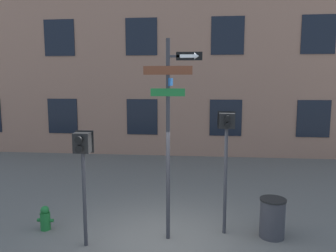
{
  "coord_description": "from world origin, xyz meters",
  "views": [
    {
      "loc": [
        0.81,
        -6.9,
        3.62
      ],
      "look_at": [
        0.1,
        0.23,
        2.63
      ],
      "focal_mm": 35.0,
      "sensor_mm": 36.0,
      "label": 1
    }
  ],
  "objects_px": {
    "pedestrian_signal_left": "(83,156)",
    "fire_hydrant": "(45,218)",
    "pedestrian_signal_right": "(226,139)",
    "trash_bin": "(272,218)",
    "street_sign_pole": "(170,123)"
  },
  "relations": [
    {
      "from": "pedestrian_signal_left",
      "to": "fire_hydrant",
      "type": "bearing_deg",
      "value": 152.1
    },
    {
      "from": "pedestrian_signal_left",
      "to": "fire_hydrant",
      "type": "distance_m",
      "value": 2.25
    },
    {
      "from": "pedestrian_signal_right",
      "to": "pedestrian_signal_left",
      "type": "bearing_deg",
      "value": -163.44
    },
    {
      "from": "fire_hydrant",
      "to": "trash_bin",
      "type": "xyz_separation_m",
      "value": [
        5.44,
        0.16,
        0.18
      ]
    },
    {
      "from": "fire_hydrant",
      "to": "trash_bin",
      "type": "bearing_deg",
      "value": 1.71
    },
    {
      "from": "street_sign_pole",
      "to": "pedestrian_signal_left",
      "type": "bearing_deg",
      "value": -164.27
    },
    {
      "from": "pedestrian_signal_left",
      "to": "fire_hydrant",
      "type": "height_order",
      "value": "pedestrian_signal_left"
    },
    {
      "from": "pedestrian_signal_left",
      "to": "trash_bin",
      "type": "height_order",
      "value": "pedestrian_signal_left"
    },
    {
      "from": "pedestrian_signal_left",
      "to": "pedestrian_signal_right",
      "type": "xyz_separation_m",
      "value": [
        3.09,
        0.92,
        0.25
      ]
    },
    {
      "from": "street_sign_pole",
      "to": "pedestrian_signal_left",
      "type": "height_order",
      "value": "street_sign_pole"
    },
    {
      "from": "pedestrian_signal_right",
      "to": "trash_bin",
      "type": "distance_m",
      "value": 2.13
    },
    {
      "from": "pedestrian_signal_right",
      "to": "fire_hydrant",
      "type": "xyz_separation_m",
      "value": [
        -4.35,
        -0.26,
        -2.0
      ]
    },
    {
      "from": "pedestrian_signal_left",
      "to": "trash_bin",
      "type": "distance_m",
      "value": 4.55
    },
    {
      "from": "pedestrian_signal_left",
      "to": "pedestrian_signal_right",
      "type": "distance_m",
      "value": 3.24
    },
    {
      "from": "street_sign_pole",
      "to": "pedestrian_signal_left",
      "type": "xyz_separation_m",
      "value": [
        -1.83,
        -0.52,
        -0.67
      ]
    }
  ]
}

